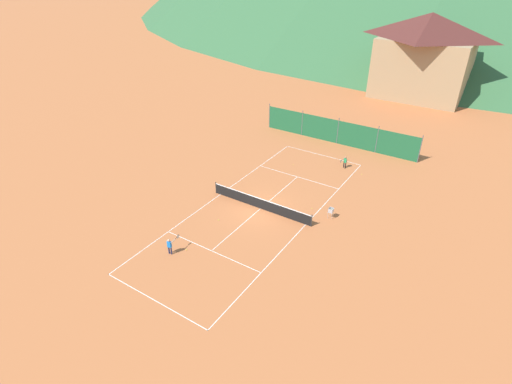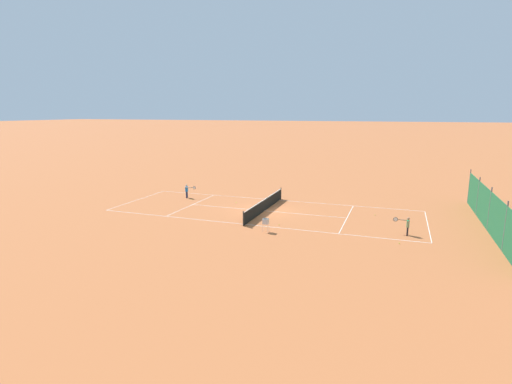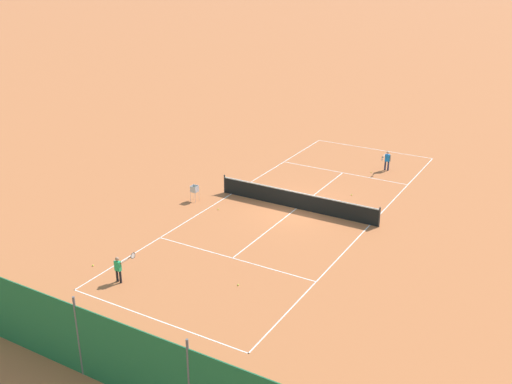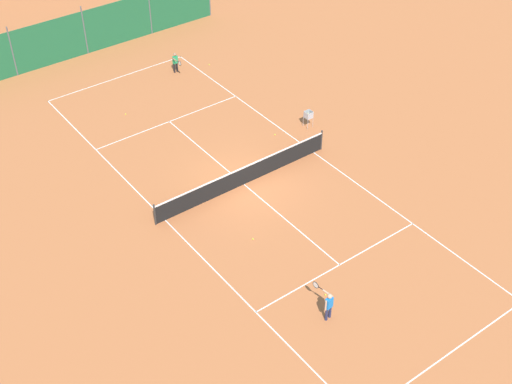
{
  "view_description": "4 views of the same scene",
  "coord_description": "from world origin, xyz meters",
  "px_view_note": "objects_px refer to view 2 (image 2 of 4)",
  "views": [
    {
      "loc": [
        14.44,
        -22.97,
        17.84
      ],
      "look_at": [
        -1.16,
        1.1,
        0.64
      ],
      "focal_mm": 28.0,
      "sensor_mm": 36.0,
      "label": 1
    },
    {
      "loc": [
        28.96,
        9.73,
        7.7
      ],
      "look_at": [
        -0.12,
        -0.76,
        1.44
      ],
      "focal_mm": 28.0,
      "sensor_mm": 36.0,
      "label": 2
    },
    {
      "loc": [
        -12.77,
        26.35,
        12.75
      ],
      "look_at": [
        1.55,
        1.63,
        1.21
      ],
      "focal_mm": 42.0,
      "sensor_mm": 36.0,
      "label": 3
    },
    {
      "loc": [
        -14.58,
        -20.45,
        19.7
      ],
      "look_at": [
        -0.79,
        -1.98,
        1.21
      ],
      "focal_mm": 50.0,
      "sensor_mm": 36.0,
      "label": 4
    }
  ],
  "objects_px": {
    "tennis_ball_mid_court": "(399,243)",
    "tennis_ball_alley_right": "(236,202)",
    "player_near_baseline": "(187,190)",
    "tennis_ball_by_net_right": "(375,215)",
    "tennis_ball_alley_left": "(279,225)",
    "ball_hopper": "(266,222)",
    "player_far_service": "(407,225)",
    "tennis_ball_service_box": "(192,200)",
    "tennis_net": "(265,205)"
  },
  "relations": [
    {
      "from": "tennis_ball_mid_court",
      "to": "tennis_ball_alley_right",
      "type": "xyz_separation_m",
      "value": [
        -6.73,
        -13.26,
        0.0
      ]
    },
    {
      "from": "player_near_baseline",
      "to": "tennis_ball_by_net_right",
      "type": "distance_m",
      "value": 16.46
    },
    {
      "from": "tennis_ball_alley_left",
      "to": "ball_hopper",
      "type": "distance_m",
      "value": 1.93
    },
    {
      "from": "tennis_ball_by_net_right",
      "to": "player_far_service",
      "type": "bearing_deg",
      "value": 26.4
    },
    {
      "from": "player_far_service",
      "to": "tennis_ball_alley_right",
      "type": "height_order",
      "value": "player_far_service"
    },
    {
      "from": "player_near_baseline",
      "to": "tennis_ball_by_net_right",
      "type": "bearing_deg",
      "value": 87.47
    },
    {
      "from": "tennis_ball_mid_court",
      "to": "tennis_ball_alley_left",
      "type": "xyz_separation_m",
      "value": [
        -1.36,
        -7.83,
        0.0
      ]
    },
    {
      "from": "tennis_ball_alley_left",
      "to": "tennis_ball_by_net_right",
      "type": "height_order",
      "value": "same"
    },
    {
      "from": "tennis_ball_mid_court",
      "to": "tennis_ball_alley_right",
      "type": "height_order",
      "value": "same"
    },
    {
      "from": "tennis_ball_service_box",
      "to": "tennis_ball_mid_court",
      "type": "height_order",
      "value": "same"
    },
    {
      "from": "player_near_baseline",
      "to": "tennis_ball_alley_right",
      "type": "bearing_deg",
      "value": 86.18
    },
    {
      "from": "player_far_service",
      "to": "ball_hopper",
      "type": "distance_m",
      "value": 8.93
    },
    {
      "from": "tennis_ball_alley_left",
      "to": "tennis_ball_alley_right",
      "type": "height_order",
      "value": "same"
    },
    {
      "from": "tennis_ball_alley_right",
      "to": "ball_hopper",
      "type": "relative_size",
      "value": 0.07
    },
    {
      "from": "player_near_baseline",
      "to": "ball_hopper",
      "type": "relative_size",
      "value": 1.41
    },
    {
      "from": "tennis_ball_service_box",
      "to": "tennis_ball_alley_right",
      "type": "distance_m",
      "value": 4.12
    },
    {
      "from": "tennis_ball_alley_left",
      "to": "tennis_ball_by_net_right",
      "type": "xyz_separation_m",
      "value": [
        -4.97,
        6.05,
        0.0
      ]
    },
    {
      "from": "tennis_ball_alley_right",
      "to": "player_near_baseline",
      "type": "bearing_deg",
      "value": -93.82
    },
    {
      "from": "tennis_ball_mid_court",
      "to": "tennis_ball_alley_right",
      "type": "bearing_deg",
      "value": -116.91
    },
    {
      "from": "player_far_service",
      "to": "tennis_ball_alley_left",
      "type": "distance_m",
      "value": 8.28
    },
    {
      "from": "tennis_net",
      "to": "player_far_service",
      "type": "height_order",
      "value": "player_far_service"
    },
    {
      "from": "tennis_ball_service_box",
      "to": "tennis_ball_alley_right",
      "type": "height_order",
      "value": "same"
    },
    {
      "from": "player_far_service",
      "to": "tennis_ball_by_net_right",
      "type": "relative_size",
      "value": 17.8
    },
    {
      "from": "player_near_baseline",
      "to": "tennis_ball_alley_left",
      "type": "height_order",
      "value": "player_near_baseline"
    },
    {
      "from": "tennis_ball_mid_court",
      "to": "tennis_ball_by_net_right",
      "type": "xyz_separation_m",
      "value": [
        -6.33,
        -1.78,
        0.0
      ]
    },
    {
      "from": "tennis_ball_mid_court",
      "to": "tennis_ball_by_net_right",
      "type": "height_order",
      "value": "same"
    },
    {
      "from": "tennis_ball_by_net_right",
      "to": "tennis_ball_alley_right",
      "type": "distance_m",
      "value": 11.48
    },
    {
      "from": "tennis_ball_mid_court",
      "to": "tennis_ball_alley_right",
      "type": "relative_size",
      "value": 1.0
    },
    {
      "from": "tennis_ball_alley_right",
      "to": "tennis_ball_by_net_right",
      "type": "bearing_deg",
      "value": 88.02
    },
    {
      "from": "ball_hopper",
      "to": "tennis_ball_alley_left",
      "type": "bearing_deg",
      "value": 167.86
    },
    {
      "from": "tennis_ball_service_box",
      "to": "tennis_ball_alley_right",
      "type": "relative_size",
      "value": 1.0
    },
    {
      "from": "player_near_baseline",
      "to": "player_far_service",
      "type": "distance_m",
      "value": 19.3
    },
    {
      "from": "tennis_net",
      "to": "tennis_ball_alley_right",
      "type": "relative_size",
      "value": 139.09
    },
    {
      "from": "tennis_ball_mid_court",
      "to": "tennis_ball_alley_right",
      "type": "distance_m",
      "value": 14.87
    },
    {
      "from": "ball_hopper",
      "to": "tennis_ball_service_box",
      "type": "bearing_deg",
      "value": -126.68
    },
    {
      "from": "tennis_ball_service_box",
      "to": "tennis_ball_alley_left",
      "type": "xyz_separation_m",
      "value": [
        5.03,
        9.53,
        0.0
      ]
    },
    {
      "from": "tennis_ball_alley_left",
      "to": "tennis_ball_alley_right",
      "type": "bearing_deg",
      "value": -134.69
    },
    {
      "from": "player_far_service",
      "to": "ball_hopper",
      "type": "height_order",
      "value": "player_far_service"
    },
    {
      "from": "tennis_ball_alley_right",
      "to": "ball_hopper",
      "type": "height_order",
      "value": "ball_hopper"
    },
    {
      "from": "player_far_service",
      "to": "tennis_ball_mid_court",
      "type": "distance_m",
      "value": 2.08
    },
    {
      "from": "tennis_ball_service_box",
      "to": "player_far_service",
      "type": "bearing_deg",
      "value": 75.92
    },
    {
      "from": "tennis_ball_service_box",
      "to": "ball_hopper",
      "type": "xyz_separation_m",
      "value": [
        6.82,
        9.15,
        0.62
      ]
    },
    {
      "from": "tennis_net",
      "to": "tennis_ball_alley_left",
      "type": "height_order",
      "value": "tennis_net"
    },
    {
      "from": "player_near_baseline",
      "to": "tennis_ball_alley_left",
      "type": "relative_size",
      "value": 19.03
    },
    {
      "from": "player_far_service",
      "to": "tennis_ball_service_box",
      "type": "height_order",
      "value": "player_far_service"
    },
    {
      "from": "ball_hopper",
      "to": "tennis_net",
      "type": "bearing_deg",
      "value": -160.66
    },
    {
      "from": "player_far_service",
      "to": "tennis_ball_alley_left",
      "type": "relative_size",
      "value": 17.8
    },
    {
      "from": "tennis_net",
      "to": "tennis_ball_service_box",
      "type": "xyz_separation_m",
      "value": [
        -1.52,
        -7.29,
        -0.47
      ]
    },
    {
      "from": "tennis_ball_by_net_right",
      "to": "ball_hopper",
      "type": "distance_m",
      "value": 9.35
    },
    {
      "from": "player_near_baseline",
      "to": "tennis_ball_alley_right",
      "type": "height_order",
      "value": "player_near_baseline"
    }
  ]
}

